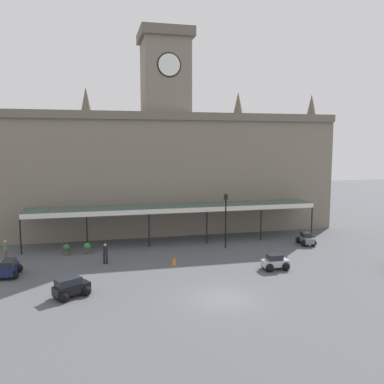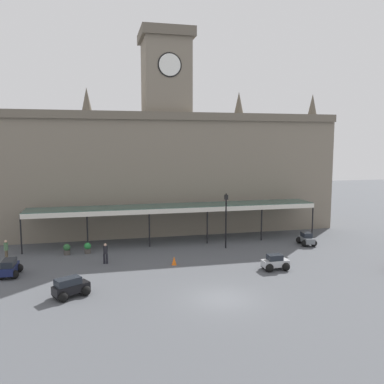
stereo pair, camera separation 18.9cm
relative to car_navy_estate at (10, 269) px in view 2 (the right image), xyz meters
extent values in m
plane|color=#4C4E53|center=(13.82, -7.65, -0.56)|extent=(140.00, 140.00, 0.00)
cube|color=slate|center=(13.82, 12.93, 5.84)|extent=(36.88, 6.34, 12.80)
cube|color=#685F52|center=(13.82, 9.61, 11.84)|extent=(36.88, 0.30, 0.80)
cube|color=slate|center=(13.82, 12.93, 16.06)|extent=(4.80, 4.80, 7.64)
cube|color=#61594D|center=(13.82, 12.93, 20.38)|extent=(5.50, 5.50, 1.00)
cylinder|color=white|center=(13.82, 10.47, 16.98)|extent=(2.20, 0.12, 2.20)
cylinder|color=black|center=(13.82, 10.51, 16.98)|extent=(2.46, 0.06, 2.46)
cone|color=#5B5448|center=(5.52, 12.93, 13.54)|extent=(1.10, 1.10, 2.60)
cone|color=#5B5448|center=(22.12, 12.93, 13.54)|extent=(1.10, 1.10, 2.60)
cone|color=#5B5448|center=(31.26, 12.93, 13.54)|extent=(1.10, 1.10, 2.60)
cube|color=#38564C|center=(13.82, 7.56, 2.99)|extent=(28.10, 3.20, 0.16)
cube|color=silver|center=(13.82, 5.96, 2.79)|extent=(28.10, 0.12, 0.44)
cylinder|color=black|center=(-0.23, 6.11, 1.17)|extent=(0.14, 0.14, 3.47)
cylinder|color=black|center=(5.39, 6.11, 1.17)|extent=(0.14, 0.14, 3.47)
cylinder|color=black|center=(11.01, 6.11, 1.17)|extent=(0.14, 0.14, 3.47)
cylinder|color=black|center=(16.63, 6.11, 1.17)|extent=(0.14, 0.14, 3.47)
cylinder|color=black|center=(22.25, 6.11, 1.17)|extent=(0.14, 0.14, 3.47)
cylinder|color=black|center=(27.87, 6.11, 1.17)|extent=(0.14, 0.14, 3.47)
cube|color=#19214C|center=(0.00, 0.04, -0.02)|extent=(0.96, 2.27, 0.55)
cube|color=#1E232B|center=(0.00, -0.16, 0.48)|extent=(0.87, 1.57, 0.45)
sphere|color=black|center=(-0.43, 0.83, -0.24)|extent=(0.64, 0.64, 0.64)
sphere|color=black|center=(0.47, 0.81, -0.24)|extent=(0.64, 0.64, 0.64)
sphere|color=black|center=(-0.47, -0.72, -0.24)|extent=(0.64, 0.64, 0.64)
sphere|color=black|center=(0.43, -0.74, -0.24)|extent=(0.64, 0.64, 0.64)
cube|color=slate|center=(25.73, 3.40, -0.04)|extent=(1.11, 2.14, 0.50)
cube|color=#1E232B|center=(25.73, 3.45, 0.42)|extent=(0.92, 1.18, 0.42)
sphere|color=black|center=(26.09, 2.68, -0.24)|extent=(0.64, 0.64, 0.64)
sphere|color=black|center=(25.21, 2.78, -0.24)|extent=(0.64, 0.64, 0.64)
sphere|color=black|center=(26.24, 4.02, -0.24)|extent=(0.64, 0.64, 0.64)
sphere|color=black|center=(25.37, 4.12, -0.24)|extent=(0.64, 0.64, 0.64)
cube|color=#B2B5BA|center=(19.56, -3.00, -0.04)|extent=(2.06, 0.90, 0.50)
cube|color=#1E232B|center=(19.51, -3.00, 0.42)|extent=(1.11, 0.81, 0.42)
sphere|color=black|center=(20.23, -2.55, -0.24)|extent=(0.64, 0.64, 0.64)
sphere|color=black|center=(20.24, -3.43, -0.24)|extent=(0.64, 0.64, 0.64)
sphere|color=black|center=(18.88, -2.57, -0.24)|extent=(0.64, 0.64, 0.64)
sphere|color=black|center=(18.89, -3.45, -0.24)|extent=(0.64, 0.64, 0.64)
cube|color=black|center=(4.63, -5.17, -0.02)|extent=(2.40, 1.90, 0.55)
cube|color=#1E232B|center=(4.46, -5.27, 0.48)|extent=(1.76, 1.49, 0.45)
sphere|color=black|center=(5.08, -4.39, -0.24)|extent=(0.64, 0.64, 0.64)
sphere|color=black|center=(5.52, -5.17, -0.24)|extent=(0.64, 0.64, 0.64)
sphere|color=black|center=(3.73, -5.16, -0.24)|extent=(0.64, 0.64, 0.64)
sphere|color=black|center=(4.18, -5.94, -0.24)|extent=(0.64, 0.64, 0.64)
cylinder|color=brown|center=(-1.15, 4.67, -0.15)|extent=(0.17, 0.17, 0.82)
cylinder|color=brown|center=(-1.17, 4.45, -0.15)|extent=(0.17, 0.17, 0.82)
cylinder|color=#4C724C|center=(-1.16, 4.56, 0.57)|extent=(0.34, 0.34, 0.62)
sphere|color=tan|center=(-1.16, 4.56, 0.99)|extent=(0.23, 0.23, 0.23)
cylinder|color=black|center=(6.77, 1.57, -0.15)|extent=(0.17, 0.17, 0.82)
cylinder|color=black|center=(6.99, 1.53, -0.15)|extent=(0.17, 0.17, 0.82)
cylinder|color=black|center=(6.88, 1.55, 0.57)|extent=(0.34, 0.34, 0.62)
sphere|color=tan|center=(6.88, 1.55, 0.99)|extent=(0.23, 0.23, 0.23)
cylinder|color=black|center=(17.82, 3.98, 1.71)|extent=(0.13, 0.13, 4.56)
cube|color=black|center=(17.82, 3.98, 4.21)|extent=(0.30, 0.30, 0.44)
sphere|color=black|center=(17.82, 3.98, 4.49)|extent=(0.14, 0.14, 0.14)
cone|color=orange|center=(12.21, -0.03, -0.22)|extent=(0.40, 0.40, 0.70)
cylinder|color=#47423D|center=(5.39, 5.04, -0.35)|extent=(0.56, 0.56, 0.42)
sphere|color=#278139|center=(5.39, 5.04, 0.10)|extent=(0.60, 0.60, 0.60)
cylinder|color=#47423D|center=(3.64, 4.99, -0.35)|extent=(0.56, 0.56, 0.42)
sphere|color=#2C5F32|center=(3.64, 4.99, 0.10)|extent=(0.60, 0.60, 0.60)
camera|label=1|loc=(6.34, -30.74, 9.10)|focal=37.66mm
camera|label=2|loc=(6.52, -30.78, 9.10)|focal=37.66mm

